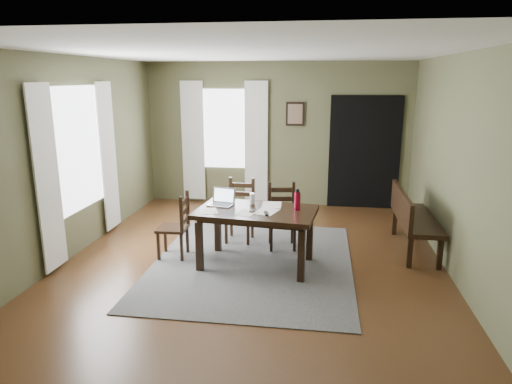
% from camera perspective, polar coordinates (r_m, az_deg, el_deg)
% --- Properties ---
extents(ground, '(5.00, 6.00, 0.01)m').
position_cam_1_polar(ground, '(6.17, -0.40, -8.85)').
color(ground, '#492C16').
extents(room_shell, '(5.02, 6.02, 2.71)m').
position_cam_1_polar(room_shell, '(5.72, -0.44, 8.08)').
color(room_shell, brown).
rests_on(room_shell, ground).
extents(rug, '(2.60, 3.20, 0.01)m').
position_cam_1_polar(rug, '(6.17, -0.40, -8.76)').
color(rug, '#484848').
rests_on(rug, ground).
extents(dining_table, '(1.59, 1.06, 0.75)m').
position_cam_1_polar(dining_table, '(5.86, 0.02, -3.11)').
color(dining_table, black).
rests_on(dining_table, rug).
extents(chair_end, '(0.41, 0.41, 0.89)m').
position_cam_1_polar(chair_end, '(6.30, -9.96, -4.26)').
color(chair_end, black).
rests_on(chair_end, rug).
extents(chair_back_left, '(0.42, 0.43, 0.93)m').
position_cam_1_polar(chair_back_left, '(6.85, -1.99, -2.39)').
color(chair_back_left, black).
rests_on(chair_back_left, rug).
extents(chair_back_right, '(0.47, 0.47, 0.93)m').
position_cam_1_polar(chair_back_right, '(6.59, 3.26, -3.10)').
color(chair_back_right, black).
rests_on(chair_back_right, rug).
extents(bench, '(0.49, 1.53, 0.86)m').
position_cam_1_polar(bench, '(6.80, 18.81, -2.78)').
color(bench, black).
rests_on(bench, ground).
extents(laptop, '(0.36, 0.31, 0.22)m').
position_cam_1_polar(laptop, '(6.08, -4.25, -1.05)').
color(laptop, '#B7B7BC').
rests_on(laptop, dining_table).
extents(computer_mouse, '(0.07, 0.10, 0.03)m').
position_cam_1_polar(computer_mouse, '(5.73, -0.48, -2.39)').
color(computer_mouse, '#3F3F42').
rests_on(computer_mouse, dining_table).
extents(tv_remote, '(0.08, 0.17, 0.02)m').
position_cam_1_polar(tv_remote, '(5.65, 1.28, -2.69)').
color(tv_remote, black).
rests_on(tv_remote, dining_table).
extents(drinking_glass, '(0.08, 0.08, 0.15)m').
position_cam_1_polar(drinking_glass, '(6.07, -0.46, -0.84)').
color(drinking_glass, silver).
rests_on(drinking_glass, dining_table).
extents(water_bottle, '(0.08, 0.08, 0.27)m').
position_cam_1_polar(water_bottle, '(5.82, 5.18, -1.06)').
color(water_bottle, '#AD0D2C').
rests_on(water_bottle, dining_table).
extents(paper_a, '(0.29, 0.33, 0.00)m').
position_cam_1_polar(paper_a, '(5.80, -5.94, -2.38)').
color(paper_a, white).
rests_on(paper_a, dining_table).
extents(paper_b, '(0.33, 0.38, 0.00)m').
position_cam_1_polar(paper_b, '(5.75, 1.28, -2.45)').
color(paper_b, white).
rests_on(paper_b, dining_table).
extents(paper_c, '(0.27, 0.34, 0.00)m').
position_cam_1_polar(paper_c, '(6.05, 1.96, -1.61)').
color(paper_c, white).
rests_on(paper_c, dining_table).
extents(paper_e, '(0.28, 0.32, 0.00)m').
position_cam_1_polar(paper_e, '(5.69, -1.24, -2.64)').
color(paper_e, white).
rests_on(paper_e, dining_table).
extents(window_left, '(0.01, 1.30, 1.70)m').
position_cam_1_polar(window_left, '(6.77, -21.37, 5.04)').
color(window_left, white).
rests_on(window_left, ground).
extents(window_back, '(1.00, 0.01, 1.50)m').
position_cam_1_polar(window_back, '(8.84, -3.97, 7.87)').
color(window_back, white).
rests_on(window_back, ground).
extents(curtain_left_near, '(0.03, 0.48, 2.30)m').
position_cam_1_polar(curtain_left_near, '(6.11, -24.64, 1.45)').
color(curtain_left_near, silver).
rests_on(curtain_left_near, ground).
extents(curtain_left_far, '(0.03, 0.48, 2.30)m').
position_cam_1_polar(curtain_left_far, '(7.51, -17.97, 4.19)').
color(curtain_left_far, silver).
rests_on(curtain_left_far, ground).
extents(curtain_back_left, '(0.44, 0.03, 2.30)m').
position_cam_1_polar(curtain_back_left, '(8.99, -7.87, 6.28)').
color(curtain_back_left, silver).
rests_on(curtain_back_left, ground).
extents(curtain_back_right, '(0.44, 0.03, 2.30)m').
position_cam_1_polar(curtain_back_right, '(8.73, 0.02, 6.18)').
color(curtain_back_right, silver).
rests_on(curtain_back_right, ground).
extents(framed_picture, '(0.34, 0.03, 0.44)m').
position_cam_1_polar(framed_picture, '(8.63, 4.92, 9.70)').
color(framed_picture, black).
rests_on(framed_picture, ground).
extents(doorway_back, '(1.30, 0.03, 2.10)m').
position_cam_1_polar(doorway_back, '(8.73, 13.39, 4.80)').
color(doorway_back, black).
rests_on(doorway_back, ground).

